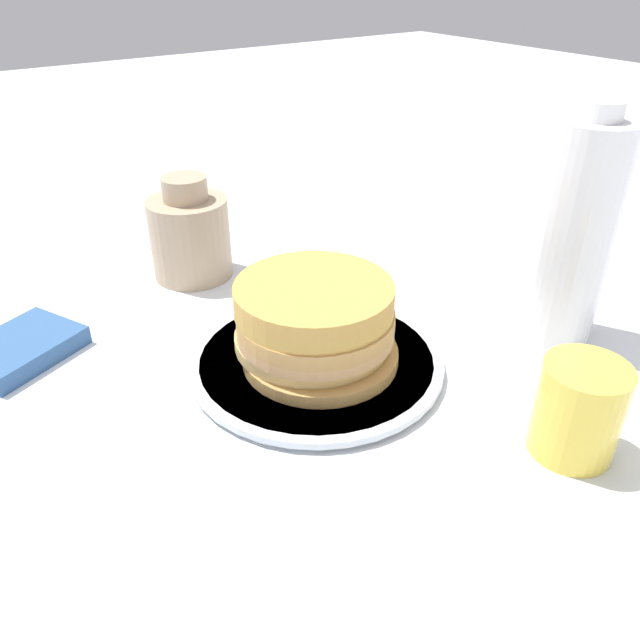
# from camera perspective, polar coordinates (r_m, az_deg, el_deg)

# --- Properties ---
(ground_plane) EXTENTS (4.00, 4.00, 0.00)m
(ground_plane) POSITION_cam_1_polar(r_m,az_deg,el_deg) (0.63, 0.02, -4.57)
(ground_plane) COLOR white
(plate) EXTENTS (0.26, 0.26, 0.01)m
(plate) POSITION_cam_1_polar(r_m,az_deg,el_deg) (0.63, 0.00, -3.64)
(plate) COLOR silver
(plate) RESTS_ON ground_plane
(pancake_stack) EXTENTS (0.16, 0.17, 0.08)m
(pancake_stack) POSITION_cam_1_polar(r_m,az_deg,el_deg) (0.61, -0.34, -0.16)
(pancake_stack) COLOR tan
(pancake_stack) RESTS_ON plate
(juice_glass) EXTENTS (0.07, 0.07, 0.08)m
(juice_glass) POSITION_cam_1_polar(r_m,az_deg,el_deg) (0.56, 22.54, -7.60)
(juice_glass) COLOR yellow
(juice_glass) RESTS_ON ground_plane
(cream_jug) EXTENTS (0.10, 0.10, 0.13)m
(cream_jug) POSITION_cam_1_polar(r_m,az_deg,el_deg) (0.81, -11.81, 7.67)
(cream_jug) COLOR tan
(cream_jug) RESTS_ON ground_plane
(water_bottle_near) EXTENTS (0.08, 0.08, 0.25)m
(water_bottle_near) POSITION_cam_1_polar(r_m,az_deg,el_deg) (0.69, 22.23, 7.30)
(water_bottle_near) COLOR white
(water_bottle_near) RESTS_ON ground_plane
(napkin) EXTENTS (0.14, 0.12, 0.02)m
(napkin) POSITION_cam_1_polar(r_m,az_deg,el_deg) (0.72, -25.72, -2.38)
(napkin) COLOR #33598C
(napkin) RESTS_ON ground_plane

